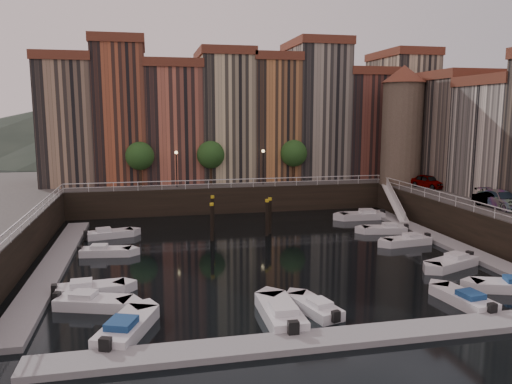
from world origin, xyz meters
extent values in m
plane|color=black|center=(0.00, 0.00, 0.00)|extent=(200.00, 200.00, 0.00)
cube|color=black|center=(0.00, 26.00, 1.50)|extent=(80.00, 20.00, 3.00)
cube|color=gray|center=(-16.20, -1.00, 0.17)|extent=(2.00, 28.00, 0.35)
cube|color=gray|center=(16.20, -1.00, 0.17)|extent=(2.00, 28.00, 0.35)
cube|color=gray|center=(0.00, -17.00, 0.17)|extent=(30.00, 2.00, 0.35)
cone|color=#2D382D|center=(-30.00, 110.00, 7.00)|extent=(80.00, 80.00, 14.00)
cone|color=#2D382D|center=(5.00, 110.00, 9.00)|extent=(100.00, 100.00, 18.00)
cone|color=#2D382D|center=(40.00, 110.00, 6.00)|extent=(70.00, 70.00, 12.00)
cube|color=#9B7D62|center=(-18.00, 23.50, 10.00)|extent=(6.00, 10.00, 14.00)
cube|color=brown|center=(-18.00, 23.50, 17.50)|extent=(6.30, 10.30, 1.00)
cube|color=#A45133|center=(-12.10, 23.50, 11.00)|extent=(5.80, 10.00, 16.00)
cube|color=brown|center=(-12.10, 23.50, 19.50)|extent=(6.10, 10.30, 1.00)
cube|color=#B6624A|center=(-5.95, 23.50, 9.75)|extent=(6.50, 10.00, 13.50)
cube|color=brown|center=(-5.95, 23.50, 17.00)|extent=(6.80, 10.30, 1.00)
cube|color=beige|center=(0.40, 23.50, 10.50)|extent=(6.20, 10.00, 15.00)
cube|color=brown|center=(0.40, 23.50, 18.50)|extent=(6.50, 10.30, 1.00)
cube|color=#BF7C46|center=(6.30, 23.50, 10.25)|extent=(5.60, 10.00, 14.50)
cube|color=brown|center=(6.30, 23.50, 18.00)|extent=(5.90, 10.30, 1.00)
cube|color=gray|center=(12.30, 23.50, 11.25)|extent=(6.40, 10.00, 16.50)
cube|color=brown|center=(12.30, 23.50, 20.00)|extent=(6.70, 10.30, 1.00)
cube|color=brown|center=(18.50, 23.50, 9.50)|extent=(6.00, 10.00, 13.00)
cube|color=brown|center=(18.50, 23.50, 16.50)|extent=(6.30, 10.30, 1.00)
cube|color=#C3B08F|center=(24.45, 23.50, 10.75)|extent=(5.90, 10.00, 15.50)
cube|color=brown|center=(24.45, 23.50, 19.00)|extent=(6.20, 10.30, 1.00)
cube|color=#716255|center=(26.50, 12.00, 9.00)|extent=(9.00, 8.00, 12.00)
cube|color=brown|center=(26.50, 12.00, 15.50)|extent=(9.30, 8.30, 1.00)
cylinder|color=#6B5B4C|center=(20.00, 14.50, 9.00)|extent=(4.60, 4.60, 12.00)
cone|color=brown|center=(20.00, 14.50, 15.80)|extent=(5.20, 5.20, 2.00)
cylinder|color=black|center=(-10.00, 18.20, 4.20)|extent=(0.30, 0.30, 2.40)
sphere|color=#1E4719|center=(-10.00, 18.20, 6.60)|extent=(3.20, 3.20, 3.20)
cylinder|color=black|center=(-2.00, 18.20, 4.20)|extent=(0.30, 0.30, 2.40)
sphere|color=#1E4719|center=(-2.00, 18.20, 6.60)|extent=(3.20, 3.20, 3.20)
cylinder|color=black|center=(8.00, 18.20, 4.20)|extent=(0.30, 0.30, 2.40)
sphere|color=#1E4719|center=(8.00, 18.20, 6.60)|extent=(3.20, 3.20, 3.20)
cylinder|color=black|center=(-6.00, 17.20, 5.00)|extent=(0.12, 0.12, 4.00)
sphere|color=#FFD88C|center=(-6.00, 17.20, 7.00)|extent=(0.36, 0.36, 0.36)
cylinder|color=black|center=(4.00, 17.20, 5.00)|extent=(0.12, 0.12, 4.00)
sphere|color=#FFD88C|center=(4.00, 17.20, 7.00)|extent=(0.36, 0.36, 0.36)
cube|color=white|center=(0.00, 16.00, 3.95)|extent=(36.00, 0.08, 0.08)
cube|color=white|center=(0.00, 16.00, 3.50)|extent=(36.00, 0.06, 0.06)
cube|color=white|center=(18.00, -1.00, 3.95)|extent=(0.08, 34.00, 0.08)
cube|color=white|center=(18.00, -1.00, 3.50)|extent=(0.06, 34.00, 0.06)
cube|color=white|center=(-18.00, -1.00, 3.95)|extent=(0.08, 34.00, 0.08)
cube|color=white|center=(-18.00, -1.00, 3.50)|extent=(0.06, 34.00, 0.06)
cube|color=white|center=(17.10, 10.00, 1.75)|extent=(2.78, 8.26, 2.81)
cube|color=white|center=(17.10, 10.00, 2.25)|extent=(1.93, 8.32, 3.65)
cylinder|color=black|center=(-3.68, 4.22, 1.50)|extent=(0.32, 0.32, 3.60)
cylinder|color=gold|center=(-3.68, 4.22, 3.35)|extent=(0.36, 0.36, 0.25)
cylinder|color=black|center=(-3.11, 8.13, 1.50)|extent=(0.32, 0.32, 3.60)
cylinder|color=gold|center=(-3.11, 8.13, 3.35)|extent=(0.36, 0.36, 0.25)
cylinder|color=black|center=(1.58, 4.99, 1.50)|extent=(0.32, 0.32, 3.60)
cylinder|color=gold|center=(1.58, 4.99, 3.35)|extent=(0.36, 0.36, 0.25)
cylinder|color=black|center=(2.06, 5.83, 1.50)|extent=(0.32, 0.32, 3.60)
cylinder|color=gold|center=(2.06, 5.83, 3.35)|extent=(0.36, 0.36, 0.25)
cube|color=silver|center=(-12.47, -9.86, 0.29)|extent=(4.62, 2.95, 0.74)
cube|color=silver|center=(-13.03, -9.67, 0.74)|extent=(1.67, 1.55, 0.49)
cube|color=black|center=(-14.61, -9.15, 0.54)|extent=(0.48, 0.57, 0.69)
cube|color=silver|center=(-12.87, -7.40, 0.28)|extent=(4.28, 1.95, 0.71)
cube|color=silver|center=(-13.43, -7.44, 0.71)|extent=(1.41, 1.24, 0.47)
cube|color=black|center=(-15.04, -7.58, 0.52)|extent=(0.37, 0.50, 0.66)
cube|color=silver|center=(-12.65, 1.46, 0.27)|extent=(4.11, 2.06, 0.67)
cube|color=silver|center=(-13.18, 1.54, 0.67)|extent=(1.39, 1.24, 0.45)
cube|color=black|center=(-14.68, 1.75, 0.49)|extent=(0.37, 0.49, 0.63)
cube|color=silver|center=(-12.76, 7.51, 0.28)|extent=(4.36, 2.47, 0.70)
cube|color=silver|center=(-13.30, 7.38, 0.70)|extent=(1.52, 1.39, 0.47)
cube|color=black|center=(-14.85, 7.02, 0.51)|extent=(0.42, 0.53, 0.65)
cube|color=silver|center=(13.36, -12.45, 0.28)|extent=(4.46, 2.87, 0.71)
cube|color=silver|center=(12.74, -7.31, 0.30)|extent=(4.70, 3.21, 0.75)
cube|color=silver|center=(13.29, -7.09, 0.75)|extent=(1.74, 1.63, 0.50)
cube|color=black|center=(14.87, -6.46, 0.55)|extent=(0.51, 0.59, 0.70)
cube|color=silver|center=(12.78, -0.61, 0.29)|extent=(4.35, 2.10, 0.71)
cube|color=silver|center=(13.35, -0.55, 0.71)|extent=(1.46, 1.29, 0.48)
cube|color=black|center=(14.95, -0.35, 0.52)|extent=(0.39, 0.51, 0.67)
cube|color=silver|center=(12.86, 3.81, 0.28)|extent=(4.31, 2.30, 0.70)
cube|color=silver|center=(13.41, 3.71, 0.70)|extent=(1.48, 1.33, 0.47)
cube|color=black|center=(14.97, 3.43, 0.51)|extent=(0.40, 0.52, 0.65)
cube|color=silver|center=(13.34, 10.12, 0.32)|extent=(4.73, 1.94, 0.80)
cube|color=silver|center=(13.98, 10.10, 0.80)|extent=(1.52, 1.32, 0.53)
cube|color=black|center=(15.79, 10.05, 0.58)|extent=(0.39, 0.54, 0.74)
cube|color=silver|center=(-10.39, -13.92, 0.32)|extent=(3.42, 5.11, 0.81)
cube|color=navy|center=(-10.62, -14.53, 0.81)|extent=(1.75, 1.88, 0.54)
cube|color=black|center=(-11.28, -16.25, 0.60)|extent=(0.64, 0.55, 0.76)
cube|color=silver|center=(-2.12, -13.79, 0.34)|extent=(1.93, 4.94, 0.84)
cube|color=silver|center=(-2.13, -14.46, 0.84)|extent=(1.35, 1.58, 0.56)
cube|color=black|center=(-2.13, -16.37, 0.62)|extent=(0.56, 0.40, 0.79)
cube|color=silver|center=(0.09, -13.12, 0.27)|extent=(2.51, 4.18, 0.67)
cube|color=silver|center=(0.23, -13.63, 0.67)|extent=(1.36, 1.49, 0.44)
cube|color=black|center=(0.64, -15.09, 0.49)|extent=(0.51, 0.42, 0.62)
cube|color=silver|center=(9.23, -13.88, 0.29)|extent=(2.19, 4.43, 0.72)
cube|color=navy|center=(9.31, -14.45, 0.72)|extent=(1.33, 1.49, 0.48)
cube|color=black|center=(9.53, -16.08, 0.53)|extent=(0.52, 0.40, 0.68)
imported|color=gray|center=(21.43, 10.62, 3.73)|extent=(2.78, 4.60, 1.47)
imported|color=gray|center=(20.94, -1.11, 3.66)|extent=(2.18, 4.19, 1.31)
imported|color=gray|center=(21.20, -1.60, 3.77)|extent=(2.25, 5.32, 1.53)
camera|label=1|loc=(-8.98, -39.23, 11.41)|focal=35.00mm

